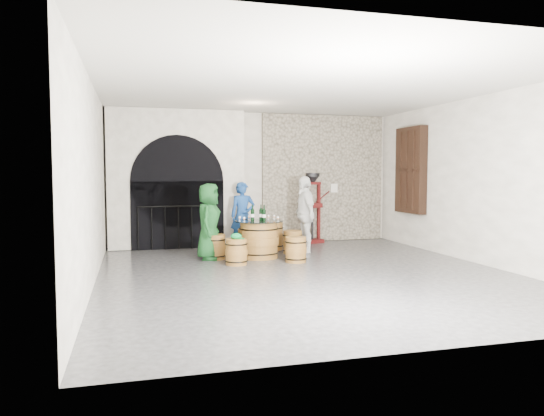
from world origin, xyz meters
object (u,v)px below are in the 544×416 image
object	(u,v)px
barrel_stool_near_left	(236,252)
side_barrel	(273,236)
person_green	(209,222)
barrel_stool_near_right	(296,250)
barrel_stool_left	(215,247)
barrel_stool_far	(247,240)
barrel_table	(259,239)
person_blue	(243,216)
barrel_stool_right	(293,242)
wine_bottle_right	(261,214)
corking_press	(313,202)
wine_bottle_center	(264,214)
wine_bottle_left	(253,214)
person_white	(305,214)

from	to	relation	value
barrel_stool_near_left	side_barrel	xyz separation A→B (m)	(1.18, 1.66, 0.06)
person_green	side_barrel	world-z (taller)	person_green
barrel_stool_near_right	side_barrel	bearing A→B (deg)	89.78
barrel_stool_near_right	barrel_stool_left	bearing A→B (deg)	152.93
barrel_stool_far	barrel_stool_near_left	xyz separation A→B (m)	(-0.55, -1.55, 0.00)
barrel_table	person_blue	distance (m)	1.31
barrel_stool_right	side_barrel	xyz separation A→B (m)	(-0.25, 0.66, 0.06)
barrel_stool_near_right	person_blue	distance (m)	2.10
barrel_stool_far	person_green	size ratio (longest dim) A/B	0.33
wine_bottle_right	barrel_stool_left	bearing A→B (deg)	-179.61
barrel_stool_left	person_green	xyz separation A→B (m)	(-0.12, 0.01, 0.52)
barrel_table	person_green	bearing A→B (deg)	175.83
wine_bottle_right	corking_press	size ratio (longest dim) A/B	0.19
side_barrel	person_blue	bearing A→B (deg)	158.98
barrel_stool_left	barrel_stool_near_left	size ratio (longest dim) A/B	1.00
barrel_stool_right	barrel_stool_near_right	world-z (taller)	same
barrel_stool_far	barrel_stool_left	bearing A→B (deg)	-135.41
barrel_stool_near_right	person_green	size ratio (longest dim) A/B	0.33
barrel_stool_near_right	wine_bottle_center	distance (m)	1.02
barrel_table	person_blue	bearing A→B (deg)	93.34
barrel_stool_near_left	wine_bottle_left	world-z (taller)	wine_bottle_left
barrel_stool_far	wine_bottle_right	bearing A→B (deg)	-82.10
barrel_stool_far	side_barrel	xyz separation A→B (m)	(0.63, 0.10, 0.06)
person_blue	wine_bottle_left	world-z (taller)	person_blue
barrel_table	barrel_stool_left	xyz separation A→B (m)	(-0.89, 0.06, -0.13)
person_blue	side_barrel	xyz separation A→B (m)	(0.65, -0.25, -0.46)
person_white	wine_bottle_right	size ratio (longest dim) A/B	5.13
corking_press	wine_bottle_right	bearing A→B (deg)	-145.61
barrel_stool_left	person_green	distance (m)	0.53
person_green	barrel_stool_right	bearing A→B (deg)	-61.86
person_white	side_barrel	xyz separation A→B (m)	(-0.56, 0.54, -0.53)
barrel_stool_right	person_blue	world-z (taller)	person_blue
person_blue	person_white	distance (m)	1.45
barrel_stool_near_right	wine_bottle_left	size ratio (longest dim) A/B	1.53
barrel_stool_near_right	wine_bottle_center	size ratio (longest dim) A/B	1.53
barrel_table	wine_bottle_right	world-z (taller)	wine_bottle_right
side_barrel	corking_press	bearing A→B (deg)	34.59
barrel_stool_near_left	person_white	size ratio (longest dim) A/B	0.30
barrel_stool_far	person_green	xyz separation A→B (m)	(-0.96, -0.82, 0.52)
wine_bottle_right	wine_bottle_left	bearing A→B (deg)	176.46
barrel_stool_near_right	wine_bottle_left	xyz separation A→B (m)	(-0.69, 0.77, 0.65)
barrel_stool_far	barrel_stool_near_right	distance (m)	1.70
wine_bottle_right	person_blue	bearing A→B (deg)	96.53
barrel_stool_near_right	wine_bottle_center	world-z (taller)	wine_bottle_center
barrel_stool_far	person_blue	size ratio (longest dim) A/B	0.32
barrel_stool_right	barrel_stool_near_left	xyz separation A→B (m)	(-1.43, -0.99, 0.00)
wine_bottle_center	side_barrel	distance (m)	1.30
barrel_stool_right	corking_press	world-z (taller)	corking_press
person_blue	wine_bottle_center	xyz separation A→B (m)	(0.17, -1.31, 0.13)
person_blue	person_green	bearing A→B (deg)	-125.28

